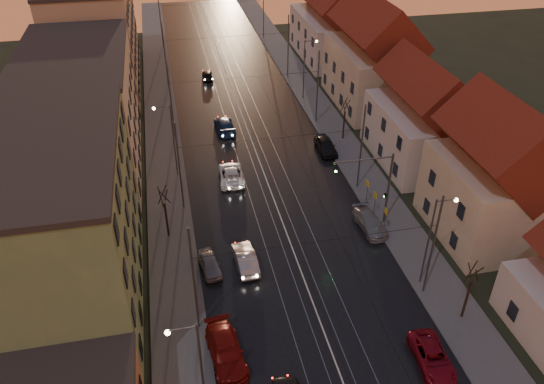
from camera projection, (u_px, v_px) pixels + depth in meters
road at (246, 125)px, 64.47m from camera, size 16.00×120.00×0.04m
sidewalk_left at (162, 132)px, 62.72m from camera, size 4.00×120.00×0.15m
sidewalk_right at (324, 117)px, 66.16m from camera, size 4.00×120.00×0.15m
tram_rail_0 at (228, 126)px, 64.07m from camera, size 0.06×120.00×0.03m
tram_rail_1 at (239, 125)px, 64.32m from camera, size 0.06×120.00×0.03m
tram_rail_2 at (252, 124)px, 64.58m from camera, size 0.06×120.00×0.03m
tram_rail_3 at (263, 123)px, 64.83m from camera, size 0.06×120.00×0.03m
apartment_left_1 at (57, 230)px, 36.72m from camera, size 10.00×18.00×13.00m
apartment_left_2 at (82, 114)px, 53.25m from camera, size 10.00×20.00×12.00m
apartment_left_3 at (96, 32)px, 72.19m from camera, size 10.00×24.00×14.00m
house_right_1 at (495, 179)px, 44.06m from camera, size 8.67×10.20×10.80m
house_right_2 at (425, 120)px, 55.07m from camera, size 9.18×12.24×9.20m
house_right_3 at (374, 60)px, 66.61m from camera, size 9.18×14.28×11.50m
house_right_4 at (331, 25)px, 81.66m from camera, size 9.18×16.32×10.00m
catenary_pole_l_1 at (194, 281)px, 35.31m from camera, size 0.16×0.16×9.00m
catenary_pole_r_1 at (433, 247)px, 38.27m from camera, size 0.16×0.16×9.00m
catenary_pole_l_2 at (179, 167)px, 47.49m from camera, size 0.16×0.16×9.00m
catenary_pole_r_2 at (361, 148)px, 50.46m from camera, size 0.16×0.16×9.00m
catenary_pole_l_3 at (171, 100)px, 59.68m from camera, size 0.16×0.16×9.00m
catenary_pole_r_3 at (318, 88)px, 62.64m from camera, size 0.16×0.16×9.00m
catenary_pole_l_4 at (165, 55)px, 71.86m from camera, size 0.16×0.16×9.00m
catenary_pole_r_4 at (288, 47)px, 74.83m from camera, size 0.16×0.16×9.00m
catenary_pole_l_5 at (160, 19)px, 86.49m from camera, size 0.16×0.16×9.00m
catenary_pole_r_5 at (263, 12)px, 89.45m from camera, size 0.16×0.16×9.00m
street_lamp_0 at (195, 364)px, 29.32m from camera, size 1.75×0.32×8.00m
street_lamp_1 at (434, 233)px, 38.95m from camera, size 1.75×0.32×8.00m
street_lamp_2 at (170, 134)px, 52.07m from camera, size 1.75×0.32×8.00m
street_lamp_3 at (306, 64)px, 68.20m from camera, size 1.75×0.32×8.00m
traffic_light_mast at (379, 181)px, 45.42m from camera, size 5.30×0.32×7.20m
bare_tree_0 at (166, 213)px, 45.09m from camera, size 1.09×1.09×5.11m
bare_tree_1 at (468, 293)px, 37.23m from camera, size 1.09×1.09×5.11m
bare_tree_2 at (344, 120)px, 60.01m from camera, size 1.09×1.09×5.11m
driving_car_1 at (245, 259)px, 42.89m from camera, size 1.74×4.51×1.47m
driving_car_2 at (231, 174)px, 53.71m from camera, size 2.66×5.26×1.43m
driving_car_3 at (225, 125)px, 62.72m from camera, size 2.26×5.19×1.48m
driving_car_4 at (207, 75)px, 76.26m from camera, size 1.57×3.63×1.22m
parked_left_2 at (226, 351)px, 35.14m from camera, size 2.66×5.40×1.51m
parked_left_3 at (210, 264)px, 42.56m from camera, size 1.91×3.76×1.23m
parked_right_0 at (432, 357)px, 34.91m from camera, size 2.39×4.65×1.26m
parked_right_1 at (370, 223)px, 47.03m from camera, size 2.22×4.73×1.33m
parked_right_2 at (326, 146)px, 58.52m from camera, size 1.84×4.52×1.54m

